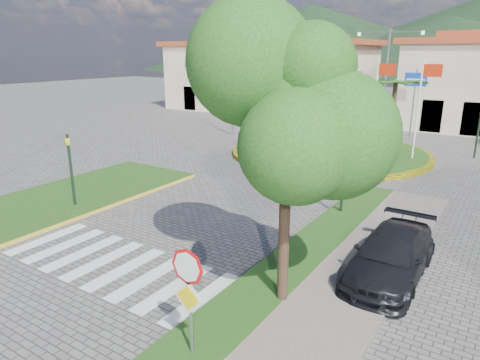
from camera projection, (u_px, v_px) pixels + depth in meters
The scene contains 19 objects.
verge_right at pixel (189, 354), 9.31m from camera, with size 1.60×28.00×0.18m, color #1E4313.
median_left at pixel (46, 204), 18.45m from camera, with size 5.00×14.00×0.18m, color #1E4313.
crosswalk at pixel (112, 263), 13.46m from camera, with size 8.00×3.00×0.01m, color silver.
roundabout_island at pixel (330, 152), 27.82m from camera, with size 12.70×12.70×6.00m.
stop_sign at pixel (188, 287), 8.74m from camera, with size 0.80×0.11×2.65m.
deciduous_tree at pixel (288, 107), 9.88m from camera, with size 3.60×3.60×6.80m.
traffic_light_left at pixel (70, 164), 17.63m from camera, with size 0.15×0.18×3.20m.
traffic_light_right at pixel (344, 169), 16.94m from camera, with size 0.15×0.18×3.20m.
traffic_light_far at pixel (479, 127), 26.31m from camera, with size 0.18×0.15×3.20m.
direction_sign_west at pixel (351, 88), 35.09m from camera, with size 1.60×0.14×5.20m.
direction_sign_east at pixel (414, 91), 32.46m from camera, with size 1.60×0.14×5.20m.
street_lamp_centre at pixel (386, 78), 32.46m from camera, with size 4.80×0.16×8.00m.
street_lamp_west at pixel (232, 78), 32.91m from camera, with size 4.80×0.16×8.00m.
building_left at pixel (267, 76), 46.92m from camera, with size 23.32×9.54×8.05m.
hill_far_west at pixel (311, 38), 148.09m from camera, with size 140.00×140.00×22.00m, color black.
hill_near_back at pixel (446, 46), 117.29m from camera, with size 110.00×110.00×16.00m, color black.
white_van at pixel (281, 110), 43.87m from camera, with size 2.27×4.92×1.37m, color white.
car_dark_a at pixel (331, 118), 38.62m from camera, with size 1.47×3.66×1.25m, color black.
car_side_right at pixel (391, 255), 12.50m from camera, with size 1.93×4.74×1.37m, color black.
Camera 1 is at (10.03, -3.93, 6.40)m, focal length 32.00 mm.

